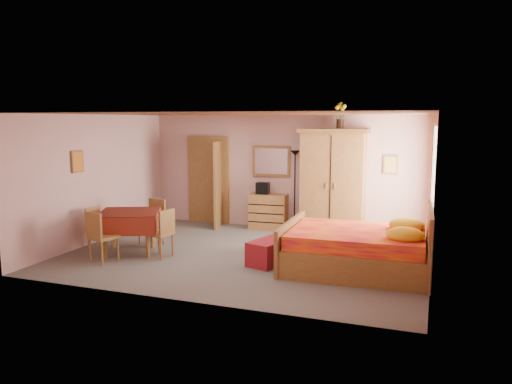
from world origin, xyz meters
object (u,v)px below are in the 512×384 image
at_px(bench, 277,249).
at_px(chair_south, 104,236).
at_px(chair_east, 160,233).
at_px(chair_north, 151,223).
at_px(wardrobe, 333,182).
at_px(floor_lamp, 295,191).
at_px(chair_west, 100,229).
at_px(sunflower_vase, 340,115).
at_px(wall_mirror, 271,161).
at_px(bed, 357,237).
at_px(dining_table, 130,232).
at_px(chest_of_drawers, 268,212).
at_px(stereo, 263,188).

height_order(bench, chair_south, chair_south).
distance_m(chair_south, chair_east, 0.98).
bearing_deg(chair_north, bench, -174.77).
bearing_deg(wardrobe, chair_east, -133.51).
height_order(floor_lamp, chair_west, floor_lamp).
bearing_deg(sunflower_vase, chair_east, -133.51).
relative_size(wall_mirror, chair_south, 0.98).
bearing_deg(chair_north, wardrobe, -136.03).
bearing_deg(bed, chair_south, -168.00).
height_order(wall_mirror, dining_table, wall_mirror).
relative_size(wardrobe, chair_south, 2.52).
xyz_separation_m(chest_of_drawers, wardrobe, (1.49, -0.04, 0.75)).
bearing_deg(chest_of_drawers, chair_south, -121.96).
relative_size(wardrobe, sunflower_vase, 4.14).
height_order(stereo, chair_east, stereo).
bearing_deg(dining_table, chair_west, -174.96).
xyz_separation_m(chair_west, chair_east, (1.31, -0.01, 0.03)).
distance_m(dining_table, chair_east, 0.69).
bearing_deg(chair_south, sunflower_vase, 62.28).
xyz_separation_m(stereo, sunflower_vase, (1.75, -0.03, 1.64)).
bearing_deg(chest_of_drawers, chair_west, -133.94).
relative_size(chest_of_drawers, chair_north, 0.94).
bearing_deg(chair_west, bench, 103.60).
distance_m(chest_of_drawers, bed, 3.44).
height_order(chair_north, chair_east, chair_north).
bearing_deg(chair_south, stereo, 80.89).
xyz_separation_m(floor_lamp, chair_north, (-2.35, -2.22, -0.45)).
bearing_deg(wardrobe, chair_south, -135.15).
distance_m(dining_table, chair_north, 0.65).
bearing_deg(bed, chair_west, -176.80).
xyz_separation_m(wardrobe, bed, (0.89, -2.44, -0.60)).
xyz_separation_m(chest_of_drawers, chair_south, (-1.89, -3.51, 0.05)).
bearing_deg(chair_west, chest_of_drawers, 145.79).
bearing_deg(chair_east, bed, -72.66).
xyz_separation_m(wall_mirror, bed, (2.38, -2.69, -1.00)).
height_order(floor_lamp, dining_table, floor_lamp).
height_order(dining_table, chair_north, chair_north).
height_order(stereo, bed, bed).
relative_size(stereo, bench, 0.22).
xyz_separation_m(sunflower_vase, dining_table, (-3.42, -2.82, -2.19)).
distance_m(bed, chair_west, 4.84).
relative_size(wall_mirror, bed, 0.38).
bearing_deg(bench, wardrobe, 77.92).
bearing_deg(wardrobe, sunflower_vase, 14.45).
xyz_separation_m(sunflower_vase, chair_north, (-3.35, -2.18, -2.13)).
xyz_separation_m(chair_south, chair_east, (0.76, 0.62, -0.01)).
relative_size(sunflower_vase, chair_south, 0.61).
bearing_deg(chair_north, chair_east, 141.15).
distance_m(chest_of_drawers, chair_south, 3.99).
height_order(bench, chair_west, chair_west).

